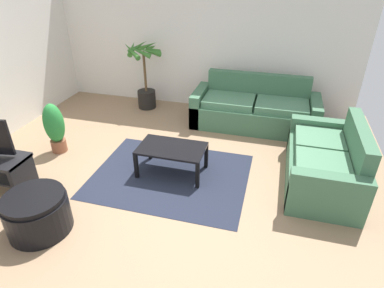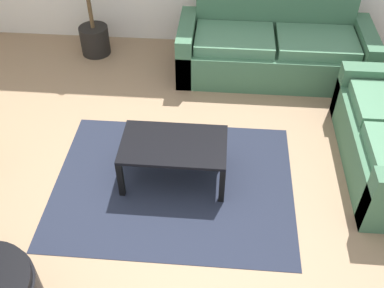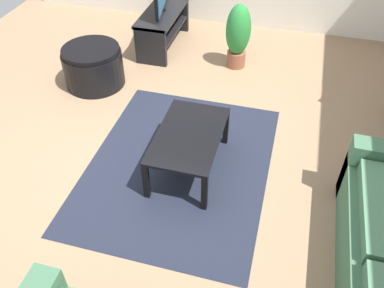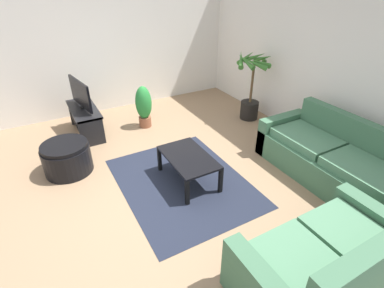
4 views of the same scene
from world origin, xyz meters
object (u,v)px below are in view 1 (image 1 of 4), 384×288
(coffee_table, at_px, (172,151))
(potted_plant_small, at_px, (55,127))
(couch_main, at_px, (255,110))
(potted_palm, at_px, (145,79))
(ottoman, at_px, (37,213))
(couch_loveseat, at_px, (325,164))

(coffee_table, height_order, potted_plant_small, potted_plant_small)
(couch_main, bearing_deg, potted_plant_small, -149.04)
(potted_palm, height_order, potted_plant_small, potted_palm)
(ottoman, bearing_deg, couch_loveseat, 29.59)
(ottoman, bearing_deg, potted_plant_small, 118.42)
(coffee_table, relative_size, potted_palm, 0.69)
(couch_loveseat, xyz_separation_m, potted_palm, (-3.35, 1.78, 0.32))
(couch_main, relative_size, potted_plant_small, 2.71)
(potted_plant_small, bearing_deg, couch_main, 30.96)
(couch_main, height_order, potted_plant_small, couch_main)
(couch_main, xyz_separation_m, potted_palm, (-2.24, 0.25, 0.32))
(coffee_table, bearing_deg, couch_loveseat, 8.81)
(couch_main, distance_m, potted_plant_small, 3.44)
(couch_main, bearing_deg, ottoman, -122.00)
(couch_main, distance_m, ottoman, 3.95)
(couch_loveseat, distance_m, potted_plant_small, 4.06)
(couch_main, height_order, coffee_table, couch_main)
(potted_palm, bearing_deg, potted_plant_small, -109.19)
(potted_palm, relative_size, ottoman, 1.92)
(couch_main, relative_size, couch_loveseat, 1.33)
(potted_plant_small, relative_size, ottoman, 1.17)
(potted_plant_small, distance_m, ottoman, 1.81)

